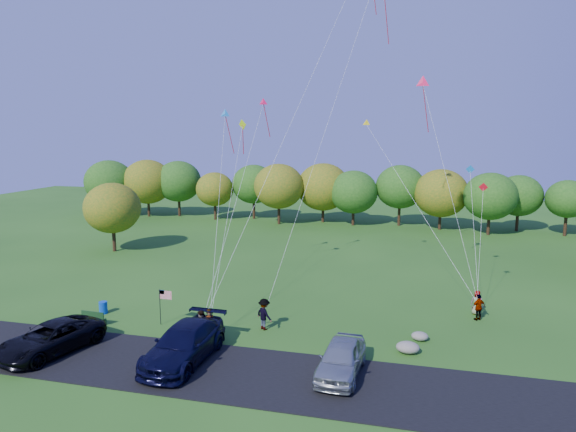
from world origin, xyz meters
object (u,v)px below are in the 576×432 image
at_px(minivan_navy, 184,344).
at_px(trash_barrel, 103,308).
at_px(minivan_dark, 51,338).
at_px(flyer_e, 477,303).
at_px(flyer_b, 201,327).
at_px(flyer_d, 479,307).
at_px(minivan_silver, 341,358).
at_px(park_bench, 93,317).
at_px(flyer_c, 264,314).
at_px(flyer_a, 210,325).

bearing_deg(minivan_navy, trash_barrel, 149.43).
bearing_deg(minivan_dark, flyer_e, 42.55).
xyz_separation_m(flyer_b, flyer_d, (15.84, 7.54, -0.07)).
bearing_deg(minivan_silver, park_bench, 172.82).
height_order(minivan_navy, park_bench, minivan_navy).
bearing_deg(flyer_c, flyer_d, -125.30).
height_order(minivan_dark, flyer_a, flyer_a).
distance_m(minivan_silver, park_bench, 16.30).
distance_m(flyer_d, trash_barrel, 24.58).
relative_size(flyer_a, flyer_b, 1.01).
xyz_separation_m(minivan_silver, flyer_d, (7.46, 9.66, -0.05)).
height_order(minivan_silver, flyer_d, minivan_silver).
bearing_deg(flyer_e, minivan_silver, 72.32).
bearing_deg(park_bench, minivan_silver, -7.62).
bearing_deg(flyer_b, flyer_d, 52.18).
bearing_deg(minivan_dark, trash_barrel, 113.49).
bearing_deg(flyer_b, minivan_silver, 12.51).
bearing_deg(minivan_dark, flyer_c, 45.91).
xyz_separation_m(minivan_silver, flyer_e, (7.46, 10.74, -0.09)).
distance_m(flyer_a, park_bench, 8.06).
relative_size(flyer_a, trash_barrel, 2.31).
relative_size(park_bench, trash_barrel, 2.01).
bearing_deg(trash_barrel, minivan_dark, -81.56).
distance_m(minivan_silver, flyer_e, 13.07).
distance_m(flyer_b, trash_barrel, 8.71).
relative_size(flyer_b, flyer_e, 1.14).
bearing_deg(flyer_b, flyer_a, 67.62).
relative_size(minivan_navy, flyer_c, 3.32).
xyz_separation_m(flyer_d, flyer_e, (0.01, 1.07, -0.05)).
bearing_deg(park_bench, flyer_e, 21.08).
xyz_separation_m(minivan_navy, flyer_d, (15.67, 10.18, -0.13)).
bearing_deg(flyer_e, minivan_navy, 52.78).
xyz_separation_m(minivan_silver, flyer_c, (-5.43, 4.82, 0.06)).
height_order(flyer_e, park_bench, flyer_e).
relative_size(flyer_e, trash_barrel, 2.01).
relative_size(flyer_a, flyer_e, 1.15).
bearing_deg(flyer_c, minivan_navy, 96.48).
bearing_deg(minivan_silver, minivan_navy, -173.34).
relative_size(flyer_b, flyer_c, 0.95).
bearing_deg(minivan_navy, flyer_d, 34.89).
bearing_deg(flyer_a, flyer_d, -5.51).
xyz_separation_m(minivan_dark, flyer_d, (23.18, 11.00, -0.02)).
bearing_deg(flyer_c, trash_barrel, 33.92).
bearing_deg(flyer_a, park_bench, 146.23).
relative_size(minivan_silver, park_bench, 3.06).
distance_m(minivan_dark, park_bench, 4.27).
distance_m(flyer_b, flyer_d, 17.54).
xyz_separation_m(minivan_dark, flyer_e, (23.18, 12.07, -0.06)).
height_order(minivan_dark, flyer_c, flyer_c).
relative_size(flyer_a, park_bench, 1.15).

